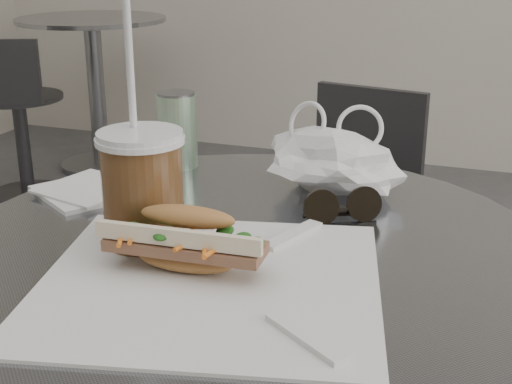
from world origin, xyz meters
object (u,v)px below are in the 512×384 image
(bg_table, at_px, (96,75))
(iced_coffee, at_px, (143,187))
(banh_mi, at_px, (186,241))
(sunglasses, at_px, (342,208))
(chair_far, at_px, (343,247))
(bg_chair, at_px, (19,128))
(drink_can, at_px, (177,130))

(bg_table, distance_m, iced_coffee, 2.72)
(banh_mi, bearing_deg, sunglasses, 55.00)
(bg_table, relative_size, chair_far, 1.02)
(iced_coffee, bearing_deg, chair_far, 87.71)
(bg_chair, xyz_separation_m, iced_coffee, (1.56, -1.73, 0.49))
(bg_table, height_order, drink_can, drink_can)
(iced_coffee, xyz_separation_m, sunglasses, (0.21, 0.15, -0.06))
(drink_can, bearing_deg, sunglasses, -25.46)
(bg_chair, distance_m, drink_can, 2.10)
(sunglasses, height_order, drink_can, drink_can)
(banh_mi, bearing_deg, bg_chair, 129.24)
(bg_chair, bearing_deg, chair_far, -48.13)
(bg_chair, distance_m, iced_coffee, 2.38)
(iced_coffee, xyz_separation_m, drink_can, (-0.10, 0.30, -0.01))
(bg_table, bearing_deg, iced_coffee, -56.61)
(bg_table, bearing_deg, drink_can, -54.62)
(chair_far, height_order, drink_can, drink_can)
(bg_table, distance_m, chair_far, 1.99)
(chair_far, relative_size, sunglasses, 7.20)
(bg_table, relative_size, bg_chair, 1.03)
(bg_table, distance_m, bg_chair, 0.54)
(bg_chair, height_order, sunglasses, sunglasses)
(bg_chair, relative_size, drink_can, 5.84)
(bg_chair, relative_size, banh_mi, 3.17)
(bg_table, bearing_deg, chair_far, -39.90)
(iced_coffee, distance_m, sunglasses, 0.27)
(bg_table, distance_m, drink_can, 2.41)
(chair_far, bearing_deg, banh_mi, 103.73)
(banh_mi, distance_m, drink_can, 0.40)
(chair_far, bearing_deg, iced_coffee, 99.06)
(bg_table, relative_size, sunglasses, 7.32)
(chair_far, height_order, iced_coffee, iced_coffee)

